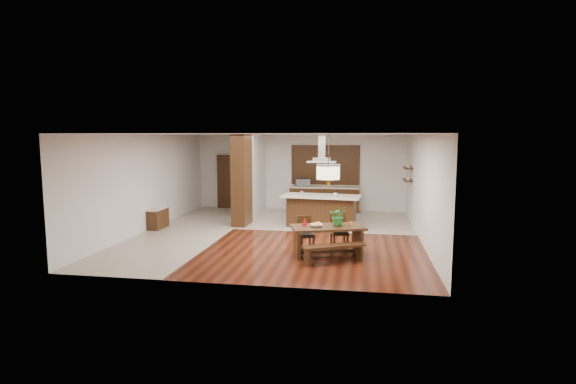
% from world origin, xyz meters
% --- Properties ---
extents(room_shell, '(9.00, 9.04, 2.92)m').
position_xyz_m(room_shell, '(0.00, 0.00, 2.06)').
color(room_shell, '#341209').
rests_on(room_shell, ground).
extents(tile_hallway, '(2.50, 9.00, 0.01)m').
position_xyz_m(tile_hallway, '(-2.75, 0.00, 0.01)').
color(tile_hallway, '#B6A798').
rests_on(tile_hallway, ground).
extents(tile_kitchen, '(5.50, 4.00, 0.01)m').
position_xyz_m(tile_kitchen, '(1.25, 2.50, 0.01)').
color(tile_kitchen, '#B6A798').
rests_on(tile_kitchen, ground).
extents(soffit_band, '(8.00, 9.00, 0.02)m').
position_xyz_m(soffit_band, '(0.00, 0.00, 2.88)').
color(soffit_band, '#412110').
rests_on(soffit_band, room_shell).
extents(partition_pier, '(0.45, 1.00, 2.90)m').
position_xyz_m(partition_pier, '(-1.40, 1.20, 1.45)').
color(partition_pier, black).
rests_on(partition_pier, ground).
extents(partition_stub, '(0.18, 2.40, 2.90)m').
position_xyz_m(partition_stub, '(-1.40, 3.30, 1.45)').
color(partition_stub, silver).
rests_on(partition_stub, ground).
extents(hallway_console, '(0.37, 0.88, 0.63)m').
position_xyz_m(hallway_console, '(-3.81, 0.20, 0.32)').
color(hallway_console, black).
rests_on(hallway_console, ground).
extents(hallway_doorway, '(1.10, 0.20, 2.10)m').
position_xyz_m(hallway_doorway, '(-2.70, 4.40, 1.05)').
color(hallway_doorway, black).
rests_on(hallway_doorway, ground).
extents(rear_counter, '(2.60, 0.62, 0.95)m').
position_xyz_m(rear_counter, '(1.00, 4.20, 0.48)').
color(rear_counter, black).
rests_on(rear_counter, ground).
extents(kitchen_window, '(2.60, 0.08, 1.50)m').
position_xyz_m(kitchen_window, '(1.00, 4.46, 1.75)').
color(kitchen_window, brown).
rests_on(kitchen_window, room_shell).
extents(shelf_lower, '(0.26, 0.90, 0.04)m').
position_xyz_m(shelf_lower, '(3.87, 2.60, 1.40)').
color(shelf_lower, black).
rests_on(shelf_lower, room_shell).
extents(shelf_upper, '(0.26, 0.90, 0.04)m').
position_xyz_m(shelf_upper, '(3.87, 2.60, 1.80)').
color(shelf_upper, black).
rests_on(shelf_upper, room_shell).
extents(dining_table, '(1.90, 1.34, 0.72)m').
position_xyz_m(dining_table, '(1.61, -2.08, 0.53)').
color(dining_table, black).
rests_on(dining_table, ground).
extents(dining_bench, '(1.45, 0.95, 0.41)m').
position_xyz_m(dining_bench, '(1.80, -2.67, 0.21)').
color(dining_bench, black).
rests_on(dining_bench, ground).
extents(dining_chair_left, '(0.51, 0.51, 0.86)m').
position_xyz_m(dining_chair_left, '(1.04, -1.71, 0.43)').
color(dining_chair_left, black).
rests_on(dining_chair_left, ground).
extents(dining_chair_right, '(0.52, 0.52, 0.95)m').
position_xyz_m(dining_chair_right, '(1.85, -1.45, 0.47)').
color(dining_chair_right, black).
rests_on(dining_chair_right, ground).
extents(pendant_lantern, '(0.64, 0.64, 1.31)m').
position_xyz_m(pendant_lantern, '(1.61, -2.08, 2.25)').
color(pendant_lantern, '#FCF0C1').
rests_on(pendant_lantern, room_shell).
extents(foliage_plant, '(0.43, 0.38, 0.48)m').
position_xyz_m(foliage_plant, '(1.86, -1.98, 0.95)').
color(foliage_plant, '#256F28').
rests_on(foliage_plant, dining_table).
extents(fruit_bowl, '(0.36, 0.36, 0.07)m').
position_xyz_m(fruit_bowl, '(1.35, -2.22, 0.75)').
color(fruit_bowl, beige).
rests_on(fruit_bowl, dining_table).
extents(napkin_cone, '(0.17, 0.17, 0.21)m').
position_xyz_m(napkin_cone, '(1.06, -2.15, 0.82)').
color(napkin_cone, '#A20B0B').
rests_on(napkin_cone, dining_table).
extents(gold_ornament, '(0.08, 0.08, 0.11)m').
position_xyz_m(gold_ornament, '(2.14, -2.04, 0.77)').
color(gold_ornament, gold).
rests_on(gold_ornament, dining_table).
extents(kitchen_island, '(2.51, 1.28, 1.00)m').
position_xyz_m(kitchen_island, '(1.14, 1.36, 0.51)').
color(kitchen_island, black).
rests_on(kitchen_island, ground).
extents(range_hood, '(0.90, 0.55, 0.87)m').
position_xyz_m(range_hood, '(1.14, 1.37, 2.46)').
color(range_hood, silver).
rests_on(range_hood, room_shell).
extents(island_cup, '(0.14, 0.14, 0.09)m').
position_xyz_m(island_cup, '(1.58, 1.25, 1.05)').
color(island_cup, white).
rests_on(island_cup, kitchen_island).
extents(microwave, '(0.61, 0.51, 0.29)m').
position_xyz_m(microwave, '(0.16, 4.21, 1.10)').
color(microwave, silver).
rests_on(microwave, rear_counter).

